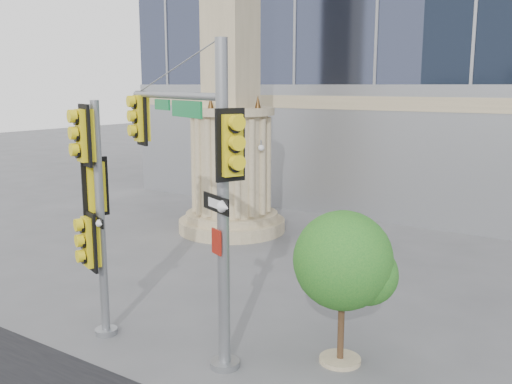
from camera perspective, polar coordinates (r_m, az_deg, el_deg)
The scene contains 5 objects.
ground at distance 13.67m, azimuth -4.72°, elevation -15.35°, with size 120.00×120.00×0.00m, color #545456.
monument at distance 23.08m, azimuth -2.53°, elevation 9.49°, with size 4.40×4.40×16.60m.
main_signal_pole at distance 12.63m, azimuth -6.07°, elevation 2.81°, with size 5.02×2.59×6.90m.
secondary_signal_pole at distance 13.82m, azimuth -15.95°, elevation -0.87°, with size 0.96×0.93×5.65m.
street_tree at distance 12.33m, azimuth 8.88°, elevation -7.19°, with size 2.18×2.13×3.39m.
Camera 1 is at (7.76, -9.52, 5.99)m, focal length 40.00 mm.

